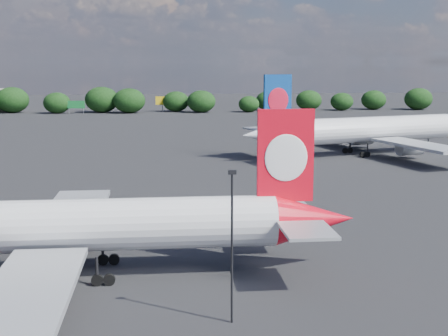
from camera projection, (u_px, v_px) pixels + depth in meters
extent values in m
plane|color=black|center=(99.00, 169.00, 105.21)|extent=(500.00, 500.00, 0.00)
cylinder|color=white|center=(77.00, 225.00, 51.98)|extent=(33.37, 4.60, 4.39)
cone|color=red|center=(314.00, 219.00, 54.00)|extent=(7.05, 4.43, 4.39)
cube|color=red|center=(285.00, 156.00, 52.79)|extent=(4.83, 0.47, 7.90)
ellipsoid|color=white|center=(286.00, 158.00, 52.56)|extent=(3.69, 0.20, 4.04)
ellipsoid|color=white|center=(285.00, 157.00, 53.07)|extent=(3.69, 0.20, 4.04)
cube|color=#9FA2A7|center=(307.00, 231.00, 49.03)|extent=(3.98, 5.29, 0.26)
cube|color=#9FA2A7|center=(284.00, 203.00, 58.50)|extent=(3.98, 5.29, 0.26)
cube|color=#9FA2A7|center=(29.00, 291.00, 40.85)|extent=(5.81, 17.58, 0.48)
cube|color=#9FA2A7|center=(75.00, 210.00, 63.23)|extent=(5.81, 17.58, 0.48)
cylinder|color=red|center=(17.00, 285.00, 45.17)|extent=(4.40, 2.40, 2.37)
cube|color=#9FA2A7|center=(17.00, 277.00, 45.07)|extent=(1.93, 0.28, 1.05)
cylinder|color=red|center=(50.00, 233.00, 58.94)|extent=(4.40, 2.40, 2.37)
cube|color=#9FA2A7|center=(50.00, 227.00, 58.84)|extent=(1.93, 0.28, 1.05)
cylinder|color=black|center=(97.00, 270.00, 50.09)|extent=(0.25, 0.25, 2.19)
cylinder|color=black|center=(97.00, 280.00, 50.23)|extent=(0.97, 0.40, 0.97)
cylinder|color=black|center=(109.00, 280.00, 50.33)|extent=(0.97, 0.40, 0.97)
cylinder|color=black|center=(103.00, 251.00, 55.25)|extent=(0.25, 0.25, 2.19)
cylinder|color=black|center=(103.00, 260.00, 55.39)|extent=(0.97, 0.40, 0.97)
cylinder|color=black|center=(114.00, 259.00, 55.49)|extent=(0.97, 0.40, 0.97)
cylinder|color=white|center=(368.00, 129.00, 120.62)|extent=(37.24, 14.89, 4.91)
sphere|color=white|center=(444.00, 126.00, 127.51)|extent=(6.06, 6.06, 4.91)
cone|color=white|center=(262.00, 135.00, 112.28)|extent=(8.90, 6.87, 4.91)
cube|color=navy|center=(278.00, 99.00, 112.31)|extent=(5.33, 1.94, 8.84)
ellipsoid|color=red|center=(278.00, 100.00, 112.07)|extent=(4.02, 1.31, 4.52)
ellipsoid|color=red|center=(277.00, 100.00, 112.61)|extent=(4.02, 1.31, 4.52)
cube|color=#9FA2A7|center=(286.00, 135.00, 108.00)|extent=(5.86, 6.87, 0.29)
cube|color=#9FA2A7|center=(260.00, 129.00, 117.87)|extent=(5.86, 6.87, 0.29)
cube|color=#9FA2A7|center=(419.00, 145.00, 109.94)|extent=(11.49, 20.64, 0.54)
cube|color=#9FA2A7|center=(340.00, 131.00, 133.28)|extent=(11.49, 20.64, 0.54)
cylinder|color=#9FA2A7|center=(410.00, 148.00, 115.37)|extent=(5.45, 3.89, 2.65)
cube|color=#9FA2A7|center=(410.00, 144.00, 115.25)|extent=(2.16, 0.87, 1.18)
cylinder|color=#9FA2A7|center=(361.00, 139.00, 129.73)|extent=(5.45, 3.89, 2.65)
cube|color=#9FA2A7|center=(361.00, 135.00, 129.61)|extent=(2.16, 0.87, 1.18)
cylinder|color=black|center=(367.00, 150.00, 117.78)|extent=(0.34, 0.34, 2.46)
cylinder|color=black|center=(367.00, 154.00, 117.94)|extent=(1.16, 0.72, 1.08)
cylinder|color=black|center=(362.00, 155.00, 117.54)|extent=(1.16, 0.72, 1.08)
cylinder|color=black|center=(350.00, 146.00, 123.16)|extent=(0.34, 0.34, 2.46)
cylinder|color=black|center=(350.00, 150.00, 123.32)|extent=(1.16, 0.72, 1.08)
cylinder|color=black|center=(345.00, 151.00, 122.92)|extent=(1.16, 0.72, 1.08)
cylinder|color=black|center=(428.00, 144.00, 126.65)|extent=(0.29, 0.29, 2.46)
cylinder|color=black|center=(428.00, 148.00, 126.81)|extent=(0.94, 0.57, 0.88)
cylinder|color=black|center=(232.00, 250.00, 42.34)|extent=(0.16, 0.16, 10.46)
cube|color=black|center=(232.00, 172.00, 41.44)|extent=(0.55, 0.30, 0.28)
cube|color=#14642A|center=(76.00, 105.00, 216.44)|extent=(6.00, 0.30, 2.60)
cylinder|color=gray|center=(69.00, 111.00, 216.55)|extent=(0.20, 0.20, 2.00)
cylinder|color=gray|center=(84.00, 111.00, 217.08)|extent=(0.20, 0.20, 2.00)
cube|color=yellow|center=(162.00, 101.00, 225.38)|extent=(5.00, 0.30, 3.00)
cylinder|color=gray|center=(163.00, 108.00, 225.84)|extent=(0.30, 0.30, 2.50)
ellipsoid|color=black|center=(12.00, 100.00, 220.07)|extent=(11.80, 9.98, 9.08)
ellipsoid|color=black|center=(57.00, 103.00, 217.52)|extent=(9.52, 8.05, 7.32)
ellipsoid|color=black|center=(102.00, 100.00, 220.93)|extent=(11.91, 10.08, 9.16)
ellipsoid|color=black|center=(129.00, 101.00, 218.85)|extent=(11.30, 9.57, 8.70)
ellipsoid|color=black|center=(176.00, 101.00, 225.57)|extent=(9.53, 8.06, 7.33)
ellipsoid|color=black|center=(201.00, 101.00, 221.40)|extent=(10.22, 8.65, 7.86)
ellipsoid|color=black|center=(249.00, 104.00, 223.32)|extent=(7.53, 6.37, 5.79)
ellipsoid|color=black|center=(268.00, 101.00, 230.86)|extent=(9.39, 7.95, 7.22)
ellipsoid|color=black|center=(309.00, 100.00, 231.68)|extent=(9.70, 8.21, 7.46)
ellipsoid|color=black|center=(342.00, 102.00, 230.98)|extent=(8.54, 7.22, 6.57)
ellipsoid|color=black|center=(374.00, 100.00, 235.41)|extent=(9.46, 8.01, 7.28)
ellipsoid|color=black|center=(418.00, 99.00, 234.25)|extent=(10.60, 8.97, 8.15)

